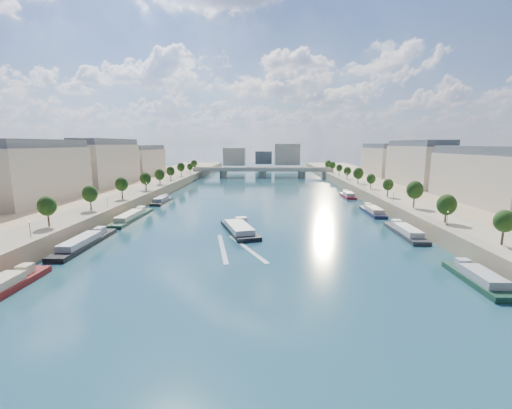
{
  "coord_description": "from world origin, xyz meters",
  "views": [
    {
      "loc": [
        3.53,
        -46.95,
        27.24
      ],
      "look_at": [
        -0.36,
        77.54,
        5.0
      ],
      "focal_mm": 24.0,
      "sensor_mm": 36.0,
      "label": 1
    }
  ],
  "objects": [
    {
      "name": "lamps_right",
      "position": [
        52.5,
        105.0,
        7.78
      ],
      "size": [
        0.36,
        200.36,
        4.28
      ],
      "color": "black",
      "rests_on": "ground"
    },
    {
      "name": "bridge",
      "position": [
        0.0,
        232.63,
        5.08
      ],
      "size": [
        112.0,
        12.0,
        8.15
      ],
      "color": "#C1B79E",
      "rests_on": "ground"
    },
    {
      "name": "lamps_left",
      "position": [
        -52.5,
        90.0,
        7.78
      ],
      "size": [
        0.36,
        200.36,
        4.28
      ],
      "color": "black",
      "rests_on": "ground"
    },
    {
      "name": "buildings_right",
      "position": [
        85.0,
        112.0,
        16.45
      ],
      "size": [
        16.0,
        226.0,
        23.2
      ],
      "color": "#BCAC90",
      "rests_on": "ground"
    },
    {
      "name": "skyline",
      "position": [
        3.19,
        319.52,
        14.66
      ],
      "size": [
        79.0,
        42.0,
        22.0
      ],
      "color": "#BCAC90",
      "rests_on": "ground"
    },
    {
      "name": "trees_left",
      "position": [
        -55.0,
        102.0,
        10.48
      ],
      "size": [
        4.8,
        268.8,
        8.26
      ],
      "color": "#382B1E",
      "rests_on": "ground"
    },
    {
      "name": "ground",
      "position": [
        0.0,
        100.0,
        0.0
      ],
      "size": [
        700.0,
        700.0,
        0.0
      ],
      "primitive_type": "plane",
      "color": "#0C2F35",
      "rests_on": "ground"
    },
    {
      "name": "pave_right",
      "position": [
        57.0,
        100.0,
        5.05
      ],
      "size": [
        14.0,
        520.0,
        0.1
      ],
      "primitive_type": "cube",
      "color": "gray",
      "rests_on": "quay_right"
    },
    {
      "name": "moored_barges_left",
      "position": [
        -45.5,
        41.08,
        0.84
      ],
      "size": [
        5.0,
        154.71,
        3.6
      ],
      "color": "#1C223F",
      "rests_on": "ground"
    },
    {
      "name": "tour_barge",
      "position": [
        -4.91,
        56.61,
        0.89
      ],
      "size": [
        14.61,
        25.98,
        3.59
      ],
      "rotation": [
        0.0,
        0.0,
        0.32
      ],
      "color": "black",
      "rests_on": "ground"
    },
    {
      "name": "wake",
      "position": [
        -4.91,
        39.93,
        0.02
      ],
      "size": [
        15.61,
        25.73,
        0.04
      ],
      "color": "silver",
      "rests_on": "ground"
    },
    {
      "name": "pave_left",
      "position": [
        -57.0,
        100.0,
        5.05
      ],
      "size": [
        14.0,
        520.0,
        0.1
      ],
      "primitive_type": "cube",
      "color": "gray",
      "rests_on": "quay_left"
    },
    {
      "name": "quay_right",
      "position": [
        72.0,
        100.0,
        2.5
      ],
      "size": [
        44.0,
        520.0,
        5.0
      ],
      "primitive_type": "cube",
      "color": "#9E8460",
      "rests_on": "ground"
    },
    {
      "name": "buildings_left",
      "position": [
        -85.0,
        112.0,
        16.45
      ],
      "size": [
        16.0,
        226.0,
        23.2
      ],
      "color": "#BCAC90",
      "rests_on": "ground"
    },
    {
      "name": "moored_barges_right",
      "position": [
        45.5,
        53.54,
        0.84
      ],
      "size": [
        5.0,
        159.39,
        3.6
      ],
      "color": "black",
      "rests_on": "ground"
    },
    {
      "name": "quay_left",
      "position": [
        -72.0,
        100.0,
        2.5
      ],
      "size": [
        44.0,
        520.0,
        5.0
      ],
      "primitive_type": "cube",
      "color": "#9E8460",
      "rests_on": "ground"
    },
    {
      "name": "trees_right",
      "position": [
        55.0,
        110.0,
        10.48
      ],
      "size": [
        4.8,
        268.8,
        8.26
      ],
      "color": "#382B1E",
      "rests_on": "ground"
    }
  ]
}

